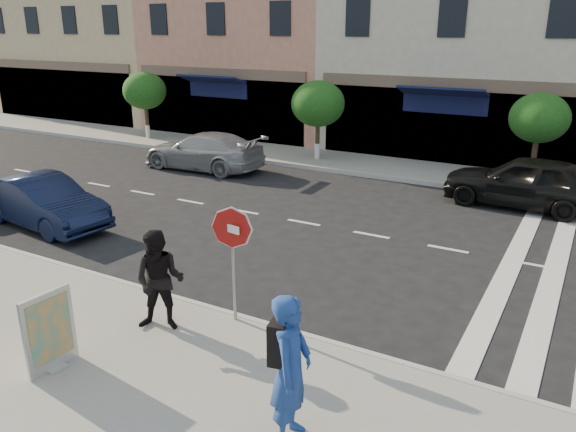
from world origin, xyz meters
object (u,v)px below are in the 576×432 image
at_px(photographer, 291,370).
at_px(stop_sign, 232,238).
at_px(car_near_mid, 44,202).
at_px(poster_board, 50,333).
at_px(car_far_left, 203,151).
at_px(walker, 160,281).
at_px(car_far_mid, 525,182).

bearing_deg(photographer, stop_sign, 35.52).
relative_size(stop_sign, car_near_mid, 0.52).
xyz_separation_m(poster_board, car_near_mid, (-6.04, 4.61, -0.09)).
bearing_deg(car_far_left, poster_board, 26.35).
distance_m(walker, car_far_left, 12.27).
height_order(car_near_mid, car_far_left, car_far_left).
bearing_deg(photographer, car_near_mid, 55.42).
distance_m(car_far_left, car_far_mid, 11.34).
xyz_separation_m(photographer, car_far_mid, (1.10, 12.35, -0.37)).
bearing_deg(poster_board, walker, 74.92).
distance_m(walker, car_near_mid, 7.24).
distance_m(walker, car_far_mid, 11.88).
relative_size(walker, car_near_mid, 0.43).
bearing_deg(walker, poster_board, -133.75).
bearing_deg(poster_board, stop_sign, 63.51).
bearing_deg(car_far_mid, car_far_left, -82.25).
height_order(photographer, walker, photographer).
bearing_deg(walker, car_near_mid, 132.31).
bearing_deg(car_far_left, stop_sign, 38.71).
height_order(car_near_mid, car_far_mid, car_far_mid).
xyz_separation_m(poster_board, car_far_left, (-6.28, 11.92, -0.08)).
height_order(car_far_left, car_far_mid, car_far_mid).
relative_size(poster_board, car_near_mid, 0.31).
height_order(stop_sign, photographer, stop_sign).
bearing_deg(photographer, car_far_mid, -17.07).
distance_m(photographer, poster_board, 3.97).
distance_m(poster_board, car_near_mid, 7.59).
height_order(walker, car_far_mid, walker).
bearing_deg(car_far_left, photographer, 40.26).
distance_m(photographer, car_far_left, 15.35).
bearing_deg(car_near_mid, photographer, -106.33).
relative_size(stop_sign, poster_board, 1.66).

